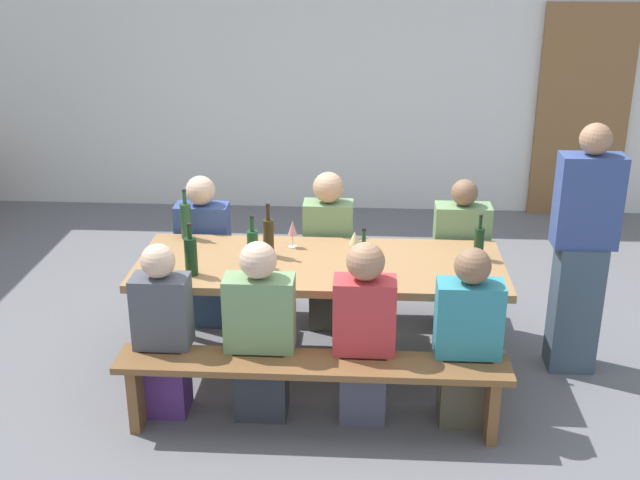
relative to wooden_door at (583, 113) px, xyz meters
The scene contains 22 objects.
ground_plane 4.17m from the wooden_door, 126.54° to the right, with size 24.00×24.00×0.00m, color slate.
back_wall 2.47m from the wooden_door, behind, with size 14.00×0.20×3.20m, color white.
wooden_door is the anchor object (origin of this frame).
tasting_table 4.05m from the wooden_door, 126.54° to the right, with size 2.34×0.89×0.75m.
bench_near 4.70m from the wooden_door, 121.09° to the right, with size 2.24×0.30×0.45m.
bench_far 3.53m from the wooden_door, 133.88° to the right, with size 2.24×0.30×0.45m.
wine_bottle_0 4.41m from the wooden_door, 139.35° to the right, with size 0.07×0.07×0.35m.
wine_bottle_1 4.18m from the wooden_door, 130.94° to the right, with size 0.07×0.07×0.36m.
wine_bottle_2 4.07m from the wooden_door, 121.50° to the right, with size 0.07×0.07×0.32m.
wine_bottle_3 4.72m from the wooden_door, 132.29° to the right, with size 0.08×0.08×0.34m.
wine_bottle_4 3.43m from the wooden_door, 113.92° to the right, with size 0.06×0.06×0.30m.
wine_bottle_5 4.37m from the wooden_door, 130.22° to the right, with size 0.07×0.07×0.34m.
wine_glass_0 3.79m from the wooden_door, 125.22° to the right, with size 0.08×0.08×0.16m.
wine_glass_1 3.97m from the wooden_door, 130.94° to the right, with size 0.06×0.06×0.19m.
seated_guest_near_0 5.08m from the wooden_door, 130.61° to the right, with size 0.33×0.24×1.08m.
seated_guest_near_1 4.73m from the wooden_door, 125.31° to the right, with size 0.40×0.24×1.11m.
seated_guest_near_2 4.40m from the wooden_door, 118.85° to the right, with size 0.36×0.24×1.12m.
seated_guest_near_3 4.16m from the wooden_door, 111.62° to the right, with size 0.38×0.24×1.10m.
seated_guest_far_0 4.24m from the wooden_door, 141.08° to the right, with size 0.38×0.24×1.13m.
seated_guest_far_1 3.59m from the wooden_door, 131.94° to the right, with size 0.35×0.24×1.17m.
seated_guest_far_2 3.06m from the wooden_door, 118.52° to the right, with size 0.39×0.24×1.14m.
standing_host 3.25m from the wooden_door, 103.25° to the right, with size 0.39×0.24×1.65m.
Camera 1 is at (0.28, -4.70, 2.73)m, focal length 44.91 mm.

